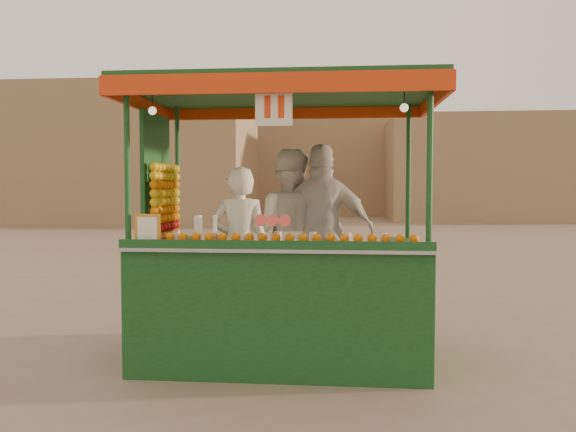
# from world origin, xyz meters

# --- Properties ---
(ground) EXTENTS (90.00, 90.00, 0.00)m
(ground) POSITION_xyz_m (0.00, 0.00, 0.00)
(ground) COLOR #746253
(ground) RESTS_ON ground
(building_left) EXTENTS (10.00, 6.00, 6.00)m
(building_left) POSITION_xyz_m (-9.00, 20.00, 3.00)
(building_left) COLOR #88684D
(building_left) RESTS_ON ground
(building_right) EXTENTS (9.00, 6.00, 5.00)m
(building_right) POSITION_xyz_m (7.00, 24.00, 2.50)
(building_right) COLOR #88684D
(building_right) RESTS_ON ground
(building_center) EXTENTS (14.00, 7.00, 7.00)m
(building_center) POSITION_xyz_m (-2.00, 30.00, 3.50)
(building_center) COLOR #88684D
(building_center) RESTS_ON ground
(juice_cart) EXTENTS (2.92, 1.89, 2.65)m
(juice_cart) POSITION_xyz_m (-0.49, -0.08, 0.86)
(juice_cart) COLOR #103C17
(juice_cart) RESTS_ON ground
(vendor_left) EXTENTS (0.58, 0.39, 1.57)m
(vendor_left) POSITION_xyz_m (-0.84, -0.01, 1.09)
(vendor_left) COLOR silver
(vendor_left) RESTS_ON ground
(vendor_middle) EXTENTS (0.93, 0.76, 1.77)m
(vendor_middle) POSITION_xyz_m (-0.42, 0.50, 1.19)
(vendor_middle) COLOR white
(vendor_middle) RESTS_ON ground
(vendor_right) EXTENTS (1.07, 0.46, 1.82)m
(vendor_right) POSITION_xyz_m (-0.04, 0.40, 1.22)
(vendor_right) COLOR beige
(vendor_right) RESTS_ON ground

